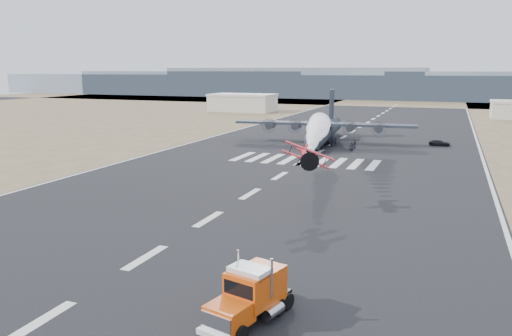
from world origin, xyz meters
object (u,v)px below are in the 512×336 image
Objects in this scene: crew_a at (315,146)px; crew_c at (322,143)px; semi_truck at (250,294)px; support_vehicle at (440,143)px; hangar_left at (243,102)px; crew_b at (321,146)px; crew_d at (355,144)px; aerobatic_biplane at (307,156)px; crew_g at (336,142)px; crew_h at (332,143)px; crew_f at (325,144)px; crew_e at (351,146)px; transport_aircraft at (325,130)px.

crew_a is 0.94× the size of crew_c.
semi_truck is 85.04m from support_vehicle.
support_vehicle is at bearing -42.38° from hangar_left.
crew_b is 7.74m from crew_d.
aerobatic_biplane reaches higher than crew_a.
crew_d is (-16.19, -9.99, 0.27)m from support_vehicle.
crew_g reaches higher than crew_h.
crew_h is (1.89, 0.81, -0.01)m from crew_c.
crew_g is (-20.41, -8.87, 0.26)m from support_vehicle.
crew_a is 5.66m from crew_h.
crew_f is (-22.03, -11.51, 0.22)m from support_vehicle.
crew_e is 5.49m from crew_h.
hangar_left is 14.23× the size of crew_e.
crew_f is at bearing 113.86° from support_vehicle.
aerobatic_biplane is 3.17× the size of crew_b.
crew_e is 6.02m from crew_g.
hangar_left is 13.67× the size of crew_b.
aerobatic_biplane is 3.40× the size of crew_h.
support_vehicle is at bearing 174.45° from crew_a.
transport_aircraft is 11.00m from crew_b.
transport_aircraft is (-10.65, 53.05, -3.29)m from aerobatic_biplane.
transport_aircraft reaches higher than crew_d.
crew_g is at bearing 62.12° from crew_d.
crew_f is (-8.82, 46.13, -5.36)m from aerobatic_biplane.
crew_c is at bearing -85.38° from transport_aircraft.
transport_aircraft is 8.91× the size of support_vehicle.
crew_d is at bearing 178.24° from crew_a.
crew_g is 1.36m from crew_h.
aerobatic_biplane is 48.03m from crew_d.
crew_a is at bearing -91.85° from transport_aircraft.
crew_e is 1.04× the size of crew_f.
semi_truck is 4.71× the size of crew_d.
hangar_left is 96.88m from crew_a.
support_vehicle is 2.49× the size of crew_d.
crew_e is at bearing 82.26° from aerobatic_biplane.
crew_g is (-4.23, 1.12, -0.01)m from crew_d.
aerobatic_biplane is at bearing -64.14° from hangar_left.
crew_a is (0.67, -10.73, -2.11)m from transport_aircraft.
crew_h is at bearing -49.94° from crew_c.
transport_aircraft is 10.95m from crew_a.
crew_b is 1.08× the size of crew_f.
crew_a is 0.96× the size of crew_f.
crew_b is at bearing -85.02° from transport_aircraft.
crew_c is (51.03, -78.26, -2.57)m from hangar_left.
transport_aircraft is at bearing 114.15° from semi_truck.
crew_d is 1.02× the size of crew_e.
aerobatic_biplane is 49.58m from crew_g.
crew_b reaches higher than crew_e.
hangar_left is 15.45× the size of crew_a.
transport_aircraft is at bearing 26.98° from crew_c.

